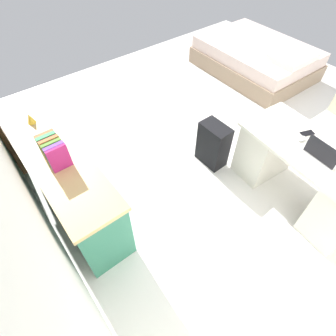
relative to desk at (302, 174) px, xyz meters
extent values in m
plane|color=silver|center=(1.02, -0.13, -0.38)|extent=(5.97, 5.97, 0.00)
cube|color=silver|center=(0.00, 0.00, 0.33)|extent=(1.49, 0.79, 0.04)
cube|color=beige|center=(0.49, -0.04, -0.03)|extent=(0.45, 0.63, 0.68)
cylinder|color=black|center=(0.17, -0.83, -0.36)|extent=(0.52, 0.52, 0.04)
cylinder|color=black|center=(0.17, -0.83, -0.17)|extent=(0.06, 0.06, 0.42)
cube|color=beige|center=(0.17, -0.83, 0.08)|extent=(0.47, 0.47, 0.08)
cube|color=#2D7056|center=(1.41, 1.98, 0.00)|extent=(1.76, 0.44, 0.74)
cube|color=tan|center=(1.41, 1.98, 0.39)|extent=(1.80, 0.48, 0.04)
cube|color=#275F49|center=(1.01, 1.75, -0.17)|extent=(0.67, 0.01, 0.26)
cube|color=#275F49|center=(1.81, 1.75, -0.17)|extent=(0.67, 0.01, 0.26)
cube|color=gray|center=(2.09, -1.79, -0.24)|extent=(1.93, 1.44, 0.28)
cube|color=beige|center=(2.09, -1.79, 0.00)|extent=(1.87, 1.38, 0.20)
cube|color=white|center=(1.42, -1.78, 0.15)|extent=(0.50, 0.69, 0.10)
cube|color=black|center=(0.95, 0.34, -0.10)|extent=(0.36, 0.22, 0.56)
cube|color=#B7B7BC|center=(-0.08, 0.00, 0.35)|extent=(0.33, 0.25, 0.02)
cube|color=black|center=(-0.07, 0.10, 0.46)|extent=(0.31, 0.04, 0.19)
ellipsoid|color=white|center=(0.18, -0.02, 0.36)|extent=(0.07, 0.10, 0.03)
cube|color=black|center=(0.19, -0.15, 0.35)|extent=(0.11, 0.15, 0.01)
cube|color=#AC226A|center=(1.20, 1.98, 0.53)|extent=(0.02, 0.17, 0.24)
cube|color=purple|center=(1.24, 1.98, 0.53)|extent=(0.04, 0.17, 0.24)
cube|color=#1E6422|center=(1.28, 1.98, 0.51)|extent=(0.03, 0.17, 0.20)
cube|color=#588F31|center=(1.32, 1.98, 0.52)|extent=(0.04, 0.17, 0.22)
cube|color=#B86C35|center=(1.36, 1.98, 0.52)|extent=(0.03, 0.17, 0.22)
cube|color=brown|center=(1.40, 1.98, 0.51)|extent=(0.03, 0.17, 0.20)
cube|color=#43BD68|center=(1.44, 1.98, 0.51)|extent=(0.04, 0.17, 0.20)
cube|color=olive|center=(1.48, 1.98, 0.51)|extent=(0.04, 0.17, 0.20)
cone|color=gold|center=(1.97, 1.98, 0.46)|extent=(0.08, 0.08, 0.11)
camera|label=1|loc=(-0.55, 2.21, 2.16)|focal=28.81mm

